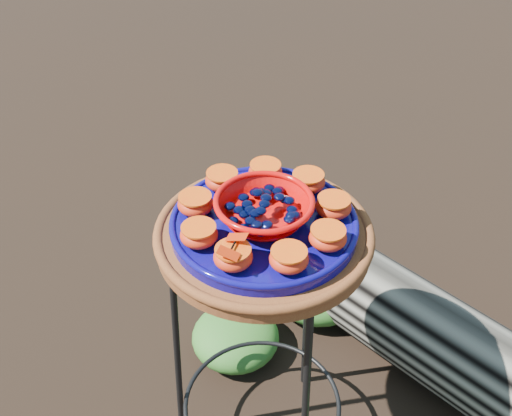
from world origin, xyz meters
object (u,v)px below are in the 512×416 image
Objects in this scene: plant_stand at (263,353)px; terracotta_saucer at (264,237)px; red_bowl at (264,211)px; cobalt_plate at (264,226)px; driftwood_log at (461,355)px.

terracotta_saucer is (0.00, 0.00, 0.37)m from plant_stand.
cobalt_plate is at bearing 0.00° from red_bowl.
terracotta_saucer is 0.83m from driftwood_log.
red_bowl is (0.00, 0.00, 0.04)m from cobalt_plate.
driftwood_log is (0.37, 0.46, -0.61)m from cobalt_plate.
plant_stand is 0.49× the size of driftwood_log.
cobalt_plate is 0.26× the size of driftwood_log.
driftwood_log is at bearing 51.05° from terracotta_saucer.
cobalt_plate is 0.85m from driftwood_log.
plant_stand is 1.87× the size of cobalt_plate.
plant_stand is at bearing -128.95° from driftwood_log.
terracotta_saucer is at bearing 0.00° from cobalt_plate.
cobalt_plate is 0.04m from red_bowl.
plant_stand is 3.73× the size of red_bowl.
red_bowl is at bearing 0.00° from plant_stand.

